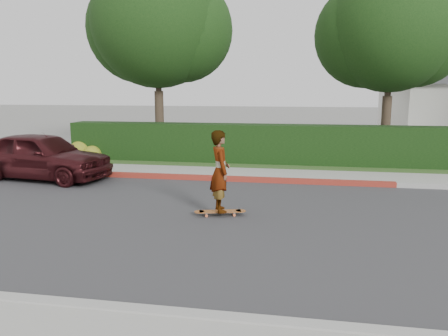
{
  "coord_description": "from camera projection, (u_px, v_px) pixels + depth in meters",
  "views": [
    {
      "loc": [
        -1.76,
        -8.81,
        2.81
      ],
      "look_at": [
        -3.47,
        0.91,
        1.0
      ],
      "focal_mm": 35.0,
      "sensor_mm": 36.0,
      "label": 1
    }
  ],
  "objects": [
    {
      "name": "tree_left",
      "position": [
        158.0,
        26.0,
        17.49
      ],
      "size": [
        5.99,
        5.21,
        8.0
      ],
      "color": "#33261C",
      "rests_on": "ground"
    },
    {
      "name": "tree_center",
      "position": [
        390.0,
        32.0,
        16.51
      ],
      "size": [
        5.66,
        4.84,
        7.44
      ],
      "color": "#33261C",
      "rests_on": "ground"
    },
    {
      "name": "skateboarder",
      "position": [
        220.0,
        171.0,
        9.55
      ],
      "size": [
        0.65,
        0.77,
        1.8
      ],
      "primitive_type": "imported",
      "rotation": [
        0.0,
        0.0,
        1.96
      ],
      "color": "white",
      "rests_on": "skateboard"
    },
    {
      "name": "skateboard",
      "position": [
        220.0,
        212.0,
        9.72
      ],
      "size": [
        1.17,
        0.51,
        0.11
      ],
      "rotation": [
        0.0,
        0.0,
        0.25
      ],
      "color": "#E46C3E",
      "rests_on": "ground"
    },
    {
      "name": "hedge",
      "position": [
        266.0,
        145.0,
        16.1
      ],
      "size": [
        15.0,
        1.0,
        1.5
      ],
      "primitive_type": "cube",
      "color": "black",
      "rests_on": "ground"
    },
    {
      "name": "curb_red_section",
      "position": [
        193.0,
        177.0,
        13.55
      ],
      "size": [
        12.0,
        0.21,
        0.15
      ],
      "primitive_type": "cube",
      "color": "maroon",
      "rests_on": "ground"
    },
    {
      "name": "road",
      "position": [
        386.0,
        230.0,
        8.74
      ],
      "size": [
        60.0,
        8.0,
        0.01
      ],
      "primitive_type": "cube",
      "color": "#2D2D30",
      "rests_on": "ground"
    },
    {
      "name": "sidewalk_far",
      "position": [
        356.0,
        178.0,
        13.58
      ],
      "size": [
        60.0,
        1.6,
        0.12
      ],
      "primitive_type": "cube",
      "color": "gray",
      "rests_on": "ground"
    },
    {
      "name": "ground",
      "position": [
        386.0,
        230.0,
        8.75
      ],
      "size": [
        120.0,
        120.0,
        0.0
      ],
      "primitive_type": "plane",
      "color": "slate",
      "rests_on": "ground"
    },
    {
      "name": "planting_strip",
      "position": [
        351.0,
        169.0,
        15.13
      ],
      "size": [
        60.0,
        1.6,
        0.1
      ],
      "primitive_type": "cube",
      "color": "#2D4C1E",
      "rests_on": "ground"
    },
    {
      "name": "flowering_shrub",
      "position": [
        84.0,
        153.0,
        16.91
      ],
      "size": [
        1.4,
        1.0,
        0.9
      ],
      "color": "#2D4C19",
      "rests_on": "ground"
    },
    {
      "name": "curb_far",
      "position": [
        360.0,
        184.0,
        12.7
      ],
      "size": [
        60.0,
        0.2,
        0.15
      ],
      "primitive_type": "cube",
      "color": "#9E9E99",
      "rests_on": "ground"
    },
    {
      "name": "car_maroon",
      "position": [
        42.0,
        156.0,
        13.55
      ],
      "size": [
        4.58,
        2.37,
        1.49
      ],
      "primitive_type": "imported",
      "rotation": [
        0.0,
        0.0,
        1.43
      ],
      "color": "#3D1316",
      "rests_on": "ground"
    }
  ]
}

